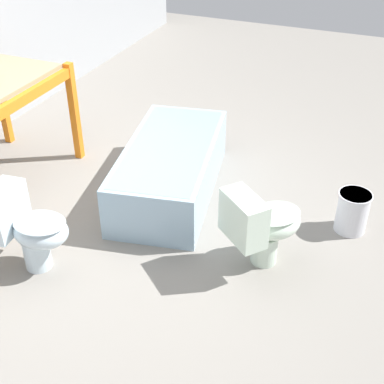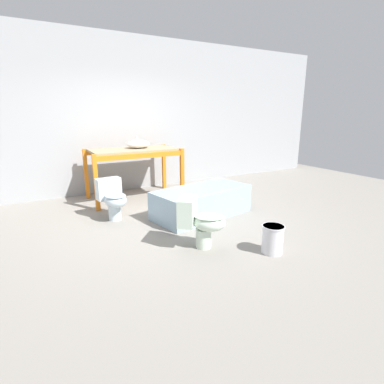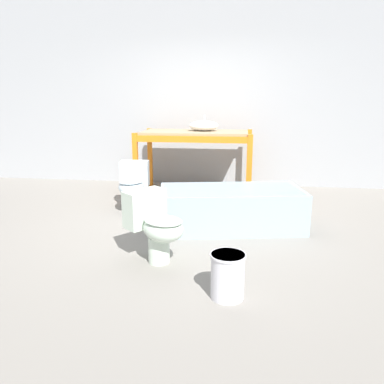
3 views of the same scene
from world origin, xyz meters
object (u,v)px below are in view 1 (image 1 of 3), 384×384
Objects in this scene: bathtub_main at (170,166)px; bucket_white at (352,211)px; toilet_far at (262,224)px; toilet_near at (27,226)px.

bucket_white is (0.04, -1.60, -0.08)m from bathtub_main.
bucket_white is (0.68, -0.57, -0.18)m from toilet_far.
toilet_near is 1.84× the size of bucket_white.
bucket_white is (1.36, -2.14, -0.18)m from toilet_near.
toilet_near is at bearing 63.60° from toilet_far.
toilet_far is at bearing 140.02° from bucket_white.
toilet_far is at bearing -133.06° from bathtub_main.
toilet_near is (-1.33, 0.53, 0.10)m from bathtub_main.
bucket_white is at bearing -63.55° from toilet_near.
bathtub_main is 1.61m from bucket_white.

